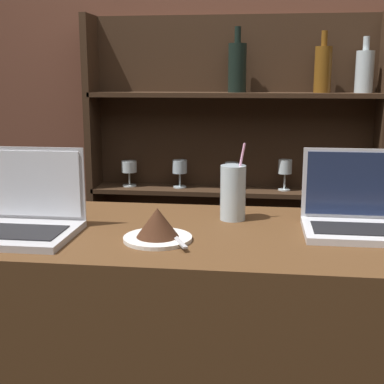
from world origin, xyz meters
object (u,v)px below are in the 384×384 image
(laptop_far, at_px, (359,214))
(water_glass, at_px, (232,193))
(cake_plate, at_px, (158,227))
(laptop_near, at_px, (19,216))

(laptop_far, bearing_deg, water_glass, 167.30)
(laptop_far, height_order, water_glass, water_glass)
(laptop_far, height_order, cake_plate, laptop_far)
(laptop_near, bearing_deg, laptop_far, 8.50)
(laptop_near, distance_m, cake_plate, 0.38)
(cake_plate, bearing_deg, laptop_far, 16.21)
(laptop_near, height_order, laptop_far, laptop_near)
(laptop_near, relative_size, water_glass, 1.39)
(laptop_far, distance_m, cake_plate, 0.54)
(laptop_near, xyz_separation_m, laptop_far, (0.89, 0.13, 0.00))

